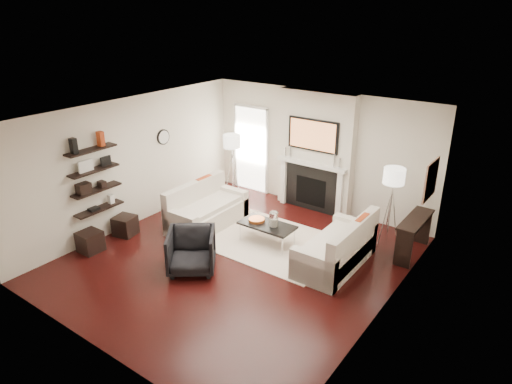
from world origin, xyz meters
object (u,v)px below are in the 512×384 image
Objects in this scene: coffee_table at (267,225)px; lamp_right_shade at (394,176)px; lamp_left_shade at (232,141)px; ottoman_near at (125,226)px; armchair at (191,249)px; loveseat_left_base at (208,216)px; loveseat_right_base at (335,254)px.

lamp_right_shade reaches higher than coffee_table.
ottoman_near is (-0.62, -2.77, -1.25)m from lamp_left_shade.
coffee_table is at bearing 28.28° from ottoman_near.
ottoman_near is (-4.52, -2.70, -1.25)m from lamp_right_shade.
ottoman_near is at bearing 137.27° from armchair.
loveseat_left_base reaches higher than ottoman_near.
loveseat_left_base and loveseat_right_base have the same top height.
loveseat_right_base is 4.50× the size of lamp_left_shade.
loveseat_right_base is (2.93, 0.14, 0.00)m from loveseat_left_base.
coffee_table is 2.57m from lamp_right_shade.
lamp_right_shade is (1.94, 1.32, 1.05)m from coffee_table.
lamp_right_shade reaches higher than armchair.
lamp_right_shade reaches higher than ottoman_near.
armchair is 3.44m from lamp_left_shade.
lamp_right_shade is at bearing 68.71° from loveseat_right_base.
coffee_table is 1.67m from armchair.
lamp_left_shade is (-0.48, 1.47, 1.24)m from loveseat_left_base.
lamp_left_shade and lamp_right_shade have the same top height.
loveseat_right_base is at bearing 2.06° from coffee_table.
lamp_right_shade is (3.42, 1.40, 1.24)m from loveseat_left_base.
lamp_right_shade is 1.00× the size of ottoman_near.
loveseat_right_base is at bearing 2.67° from loveseat_left_base.
loveseat_left_base is at bearing -176.74° from coffee_table.
lamp_left_shade is 3.90m from lamp_right_shade.
loveseat_left_base and coffee_table have the same top height.
armchair is 2.07× the size of ottoman_near.
loveseat_right_base and coffee_table have the same top height.
lamp_right_shade is at bearing 22.28° from loveseat_left_base.
armchair reaches higher than ottoman_near.
armchair is at bearing -108.69° from coffee_table.
loveseat_left_base is 2.93m from loveseat_right_base.
lamp_right_shade reaches higher than loveseat_right_base.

